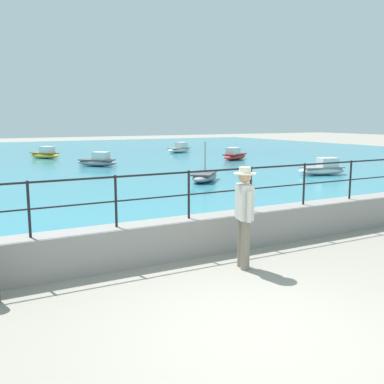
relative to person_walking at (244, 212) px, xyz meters
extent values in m
plane|color=gray|center=(-1.16, -2.06, -0.98)|extent=(120.00, 120.00, 0.00)
cube|color=gray|center=(-1.16, 1.14, -0.63)|extent=(20.00, 0.56, 0.70)
cylinder|color=black|center=(-3.29, 1.14, 0.17)|extent=(0.04, 0.04, 0.90)
cylinder|color=black|center=(-1.87, 1.14, 0.17)|extent=(0.04, 0.04, 0.90)
cylinder|color=black|center=(-0.45, 1.14, 0.17)|extent=(0.04, 0.04, 0.90)
cylinder|color=black|center=(0.96, 1.14, 0.17)|extent=(0.04, 0.04, 0.90)
cylinder|color=black|center=(2.38, 1.14, 0.17)|extent=(0.04, 0.04, 0.90)
cylinder|color=black|center=(3.79, 1.14, 0.17)|extent=(0.04, 0.04, 0.90)
cylinder|color=black|center=(-1.16, 1.14, 0.59)|extent=(18.40, 0.04, 0.04)
cylinder|color=black|center=(-1.16, 1.14, 0.17)|extent=(18.40, 0.03, 0.03)
cube|color=teal|center=(-1.16, 23.78, -0.95)|extent=(64.00, 44.32, 0.06)
cylinder|color=slate|center=(-0.02, -0.09, -0.55)|extent=(0.15, 0.15, 0.86)
cylinder|color=slate|center=(0.02, 0.09, -0.55)|extent=(0.15, 0.15, 0.86)
cube|color=beige|center=(0.00, 0.00, 0.18)|extent=(0.31, 0.41, 0.60)
cylinder|color=beige|center=(-0.07, -0.23, 0.14)|extent=(0.09, 0.09, 0.52)
cylinder|color=beige|center=(0.07, 0.23, 0.14)|extent=(0.09, 0.09, 0.52)
sphere|color=tan|center=(0.00, 0.00, 0.61)|extent=(0.22, 0.22, 0.22)
cylinder|color=beige|center=(0.00, 0.00, 0.66)|extent=(0.38, 0.38, 0.02)
cylinder|color=beige|center=(0.00, 0.00, 0.72)|extent=(0.20, 0.20, 0.10)
ellipsoid|color=white|center=(10.38, 8.60, -0.74)|extent=(2.45, 1.45, 0.36)
cube|color=gray|center=(10.38, 8.60, -0.59)|extent=(1.97, 1.20, 0.06)
cube|color=silver|center=(10.63, 8.54, -0.36)|extent=(0.93, 0.81, 0.40)
ellipsoid|color=white|center=(10.83, 23.65, -0.74)|extent=(2.47, 1.71, 0.36)
cube|color=gray|center=(10.83, 23.65, -0.59)|extent=(1.99, 1.41, 0.06)
cube|color=silver|center=(11.06, 23.75, -0.36)|extent=(0.98, 0.89, 0.40)
ellipsoid|color=gold|center=(1.02, 23.38, -0.74)|extent=(2.00, 2.42, 0.36)
cube|color=brown|center=(1.02, 23.38, -0.59)|extent=(1.64, 1.96, 0.06)
cube|color=silver|center=(1.15, 23.17, -0.36)|extent=(0.96, 1.01, 0.40)
ellipsoid|color=gray|center=(4.67, 9.33, -0.74)|extent=(2.20, 2.32, 0.36)
cube|color=#4D4D51|center=(4.67, 9.33, -0.59)|extent=(1.79, 1.88, 0.06)
cylinder|color=#B2A899|center=(4.73, 9.40, 0.06)|extent=(0.06, 0.06, 1.23)
ellipsoid|color=gray|center=(2.56, 17.10, -0.74)|extent=(2.25, 2.28, 0.36)
cube|color=#4D4D51|center=(2.56, 17.10, -0.59)|extent=(1.83, 1.85, 0.06)
cube|color=silver|center=(2.73, 16.92, -0.36)|extent=(1.01, 1.01, 0.40)
ellipsoid|color=red|center=(11.15, 16.73, -0.74)|extent=(2.45, 1.90, 0.36)
cube|color=maroon|center=(11.15, 16.73, -0.59)|extent=(1.98, 1.56, 0.06)
cube|color=silver|center=(10.94, 16.61, -0.36)|extent=(1.01, 0.94, 0.40)
camera|label=1|loc=(-4.30, -6.02, 1.56)|focal=41.51mm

